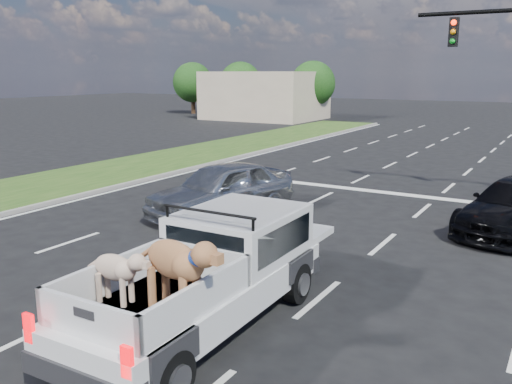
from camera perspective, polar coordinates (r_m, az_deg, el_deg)
ground at (r=11.47m, az=-1.56°, el=-9.43°), size 160.00×160.00×0.00m
road_markings at (r=17.11m, az=10.24°, el=-2.21°), size 17.75×60.00×0.01m
grass_median_left at (r=23.20m, az=-17.93°, el=1.33°), size 5.00×60.00×0.10m
curb_left at (r=21.45m, az=-13.57°, el=0.78°), size 0.15×60.00×0.14m
building_left at (r=51.86m, az=0.95°, el=10.13°), size 10.00×8.00×4.40m
tree_far_a at (r=59.02m, az=-6.68°, el=11.38°), size 4.20×4.20×5.40m
tree_far_b at (r=55.60m, az=-1.65°, el=11.40°), size 4.20×4.20×5.40m
tree_far_c at (r=51.77m, az=6.00°, el=11.26°), size 4.20×4.20×5.40m
pickup_truck at (r=9.28m, az=-5.12°, el=-8.46°), size 2.30×5.47×2.04m
silver_sedan at (r=16.39m, az=-3.63°, el=0.29°), size 3.17×5.23×1.66m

